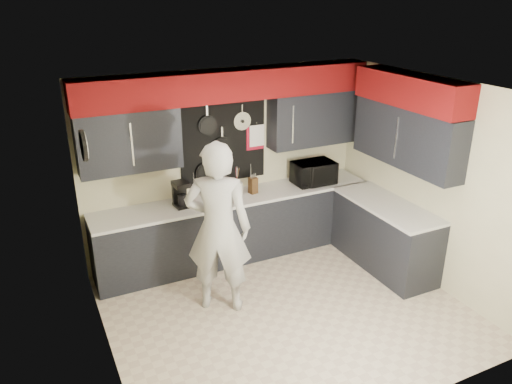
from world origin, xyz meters
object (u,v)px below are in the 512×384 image
utensil_crock (238,189)px  person (218,228)px  knife_block (253,185)px  coffee_maker (181,193)px  microwave (314,173)px

utensil_crock → person: (-0.70, -1.06, 0.02)m
utensil_crock → person: size_ratio=0.09×
knife_block → person: person is taller
coffee_maker → knife_block: bearing=-5.4°
microwave → coffee_maker: coffee_maker is taller
microwave → person: (-1.86, -0.98, -0.06)m
microwave → utensil_crock: bearing=176.7°
microwave → coffee_maker: bearing=179.1°
knife_block → utensil_crock: bearing=159.4°
coffee_maker → utensil_crock: bearing=-2.8°
knife_block → coffee_maker: bearing=169.1°
coffee_maker → microwave: bearing=-6.1°
utensil_crock → knife_block: bearing=-10.6°
utensil_crock → person: 1.27m
knife_block → microwave: bearing=-12.4°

